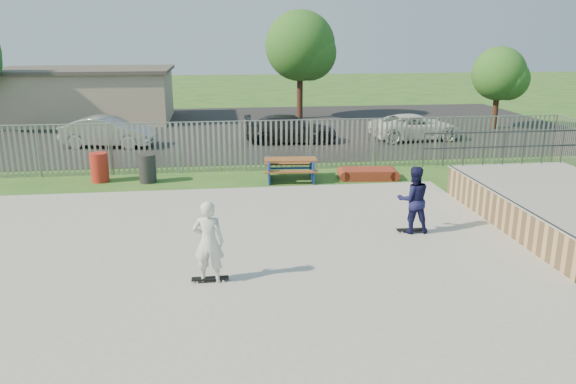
{
  "coord_description": "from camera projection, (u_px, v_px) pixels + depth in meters",
  "views": [
    {
      "loc": [
        -0.01,
        -12.72,
        5.38
      ],
      "look_at": [
        1.82,
        2.0,
        1.1
      ],
      "focal_mm": 35.0,
      "sensor_mm": 36.0,
      "label": 1
    }
  ],
  "objects": [
    {
      "name": "skater_white",
      "position": [
        209.0,
        242.0,
        11.91
      ],
      "size": [
        0.73,
        0.54,
        1.82
      ],
      "primitive_type": "imported",
      "rotation": [
        0.0,
        0.0,
        2.97
      ],
      "color": "silver",
      "rests_on": "concrete_slab"
    },
    {
      "name": "fence",
      "position": [
        252.0,
        174.0,
        17.83
      ],
      "size": [
        26.04,
        16.02,
        2.0
      ],
      "color": "gray",
      "rests_on": "ground"
    },
    {
      "name": "car_dark",
      "position": [
        291.0,
        129.0,
        27.79
      ],
      "size": [
        4.72,
        2.14,
        1.34
      ],
      "primitive_type": "imported",
      "rotation": [
        0.0,
        0.0,
        1.51
      ],
      "color": "black",
      "rests_on": "parking_lot"
    },
    {
      "name": "skater_navy",
      "position": [
        413.0,
        200.0,
        14.89
      ],
      "size": [
        0.91,
        0.72,
        1.82
      ],
      "primitive_type": "imported",
      "rotation": [
        0.0,
        0.0,
        3.11
      ],
      "color": "#151541",
      "rests_on": "concrete_slab"
    },
    {
      "name": "building",
      "position": [
        85.0,
        95.0,
        34.15
      ],
      "size": [
        10.4,
        6.4,
        3.2
      ],
      "color": "tan",
      "rests_on": "ground"
    },
    {
      "name": "car_silver",
      "position": [
        108.0,
        132.0,
        26.71
      ],
      "size": [
        4.56,
        2.31,
        1.43
      ],
      "primitive_type": "imported",
      "rotation": [
        0.0,
        0.0,
        1.38
      ],
      "color": "#BABBC0",
      "rests_on": "parking_lot"
    },
    {
      "name": "picnic_table",
      "position": [
        290.0,
        169.0,
        20.87
      ],
      "size": [
        2.03,
        1.72,
        0.81
      ],
      "rotation": [
        0.0,
        0.0,
        -0.07
      ],
      "color": "brown",
      "rests_on": "ground"
    },
    {
      "name": "ground",
      "position": [
        224.0,
        261.0,
        13.62
      ],
      "size": [
        120.0,
        120.0,
        0.0
      ],
      "primitive_type": "plane",
      "color": "#286021",
      "rests_on": "ground"
    },
    {
      "name": "concrete_slab",
      "position": [
        224.0,
        258.0,
        13.6
      ],
      "size": [
        15.0,
        12.0,
        0.15
      ],
      "primitive_type": "cube",
      "color": "#9C9D97",
      "rests_on": "ground"
    },
    {
      "name": "trash_bin_red",
      "position": [
        99.0,
        167.0,
        20.61
      ],
      "size": [
        0.65,
        0.65,
        1.08
      ],
      "primitive_type": "cylinder",
      "color": "#AB251A",
      "rests_on": "ground"
    },
    {
      "name": "tree_mid",
      "position": [
        300.0,
        46.0,
        34.42
      ],
      "size": [
        4.3,
        4.3,
        6.64
      ],
      "color": "#44251B",
      "rests_on": "ground"
    },
    {
      "name": "quarter_pipe",
      "position": [
        566.0,
        211.0,
        15.59
      ],
      "size": [
        5.5,
        7.05,
        2.19
      ],
      "color": "tan",
      "rests_on": "ground"
    },
    {
      "name": "funbox",
      "position": [
        368.0,
        174.0,
        21.1
      ],
      "size": [
        1.95,
        1.11,
        0.37
      ],
      "rotation": [
        0.0,
        0.0,
        -0.1
      ],
      "color": "maroon",
      "rests_on": "ground"
    },
    {
      "name": "tree_right",
      "position": [
        499.0,
        74.0,
        31.08
      ],
      "size": [
        2.95,
        2.95,
        4.56
      ],
      "color": "#402819",
      "rests_on": "ground"
    },
    {
      "name": "parking_lot",
      "position": [
        219.0,
        129.0,
        31.73
      ],
      "size": [
        40.0,
        18.0,
        0.02
      ],
      "primitive_type": "cube",
      "color": "black",
      "rests_on": "ground"
    },
    {
      "name": "skateboard_b",
      "position": [
        210.0,
        279.0,
        12.15
      ],
      "size": [
        0.8,
        0.21,
        0.08
      ],
      "rotation": [
        0.0,
        0.0,
        0.01
      ],
      "color": "black",
      "rests_on": "concrete_slab"
    },
    {
      "name": "car_white",
      "position": [
        416.0,
        127.0,
        28.47
      ],
      "size": [
        4.82,
        2.55,
        1.29
      ],
      "primitive_type": "imported",
      "rotation": [
        0.0,
        0.0,
        1.66
      ],
      "color": "white",
      "rests_on": "parking_lot"
    },
    {
      "name": "trash_bin_grey",
      "position": [
        147.0,
        168.0,
        20.53
      ],
      "size": [
        0.62,
        0.62,
        1.04
      ],
      "primitive_type": "cylinder",
      "color": "#262629",
      "rests_on": "ground"
    },
    {
      "name": "skateboard_a",
      "position": [
        411.0,
        230.0,
        15.13
      ],
      "size": [
        0.81,
        0.23,
        0.08
      ],
      "rotation": [
        0.0,
        0.0,
        -0.03
      ],
      "color": "black",
      "rests_on": "concrete_slab"
    }
  ]
}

